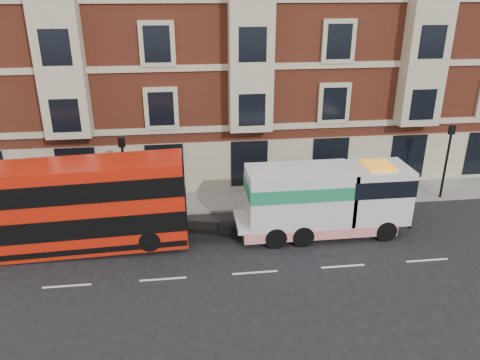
{
  "coord_description": "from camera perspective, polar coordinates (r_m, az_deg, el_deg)",
  "views": [
    {
      "loc": [
        -2.82,
        -17.18,
        11.65
      ],
      "look_at": [
        -0.16,
        4.0,
        2.77
      ],
      "focal_mm": 35.0,
      "sensor_mm": 36.0,
      "label": 1
    }
  ],
  "objects": [
    {
      "name": "tow_truck",
      "position": [
        23.47,
        10.01,
        -2.37
      ],
      "size": [
        8.54,
        2.53,
        3.56
      ],
      "color": "silver",
      "rests_on": "ground"
    },
    {
      "name": "lamp_post_east",
      "position": [
        29.1,
        23.93,
        2.62
      ],
      "size": [
        0.35,
        0.15,
        4.35
      ],
      "color": "black",
      "rests_on": "sidewalk"
    },
    {
      "name": "sidewalk",
      "position": [
        27.41,
        -0.57,
        -2.41
      ],
      "size": [
        90.0,
        3.0,
        0.15
      ],
      "primitive_type": "cube",
      "color": "slate",
      "rests_on": "ground"
    },
    {
      "name": "victorian_terrace",
      "position": [
        32.39,
        -1.34,
        19.77
      ],
      "size": [
        45.0,
        12.0,
        20.4
      ],
      "color": "brown",
      "rests_on": "ground"
    },
    {
      "name": "lamp_post_west",
      "position": [
        25.25,
        -13.9,
        1.07
      ],
      "size": [
        0.35,
        0.15,
        4.35
      ],
      "color": "black",
      "rests_on": "sidewalk"
    },
    {
      "name": "double_decker_bus",
      "position": [
        22.98,
        -20.09,
        -2.93
      ],
      "size": [
        10.67,
        2.45,
        4.32
      ],
      "color": "red",
      "rests_on": "ground"
    },
    {
      "name": "pedestrian",
      "position": [
        26.16,
        -18.11,
        -2.5
      ],
      "size": [
        0.79,
        0.71,
        1.82
      ],
      "primitive_type": "imported",
      "rotation": [
        0.0,
        0.0,
        -0.53
      ],
      "color": "#192A33",
      "rests_on": "sidewalk"
    },
    {
      "name": "ground",
      "position": [
        20.95,
        1.84,
        -11.22
      ],
      "size": [
        120.0,
        120.0,
        0.0
      ],
      "primitive_type": "plane",
      "color": "black",
      "rests_on": "ground"
    }
  ]
}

